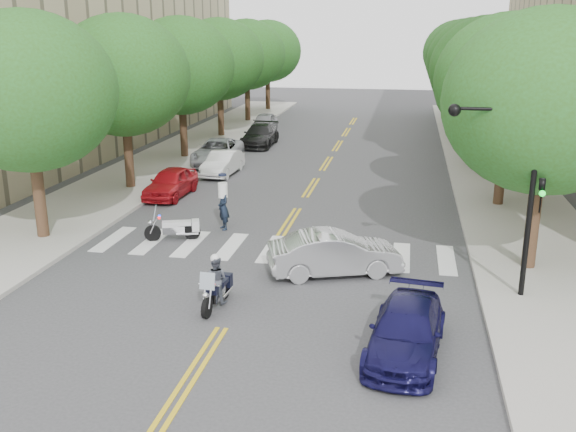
% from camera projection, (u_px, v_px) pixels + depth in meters
% --- Properties ---
extents(ground, '(140.00, 140.00, 0.00)m').
position_uv_depth(ground, '(222.00, 328.00, 17.25)').
color(ground, '#38383A').
rests_on(ground, ground).
extents(sidewalk_left, '(5.00, 60.00, 0.15)m').
position_uv_depth(sidewalk_left, '(174.00, 156.00, 39.64)').
color(sidewalk_left, '#9E9991').
rests_on(sidewalk_left, ground).
extents(sidewalk_right, '(5.00, 60.00, 0.15)m').
position_uv_depth(sidewalk_right, '(493.00, 169.00, 36.28)').
color(sidewalk_right, '#9E9991').
rests_on(sidewalk_right, ground).
extents(tree_l_0, '(6.40, 6.40, 8.45)m').
position_uv_depth(tree_l_0, '(27.00, 92.00, 22.88)').
color(tree_l_0, '#382316').
rests_on(tree_l_0, ground).
extents(tree_l_1, '(6.40, 6.40, 8.45)m').
position_uv_depth(tree_l_1, '(123.00, 76.00, 30.42)').
color(tree_l_1, '#382316').
rests_on(tree_l_1, ground).
extents(tree_l_2, '(6.40, 6.40, 8.45)m').
position_uv_depth(tree_l_2, '(181.00, 66.00, 37.96)').
color(tree_l_2, '#382316').
rests_on(tree_l_2, ground).
extents(tree_l_3, '(6.40, 6.40, 8.45)m').
position_uv_depth(tree_l_3, '(219.00, 59.00, 45.50)').
color(tree_l_3, '#382316').
rests_on(tree_l_3, ground).
extents(tree_l_4, '(6.40, 6.40, 8.45)m').
position_uv_depth(tree_l_4, '(247.00, 55.00, 53.04)').
color(tree_l_4, '#382316').
rests_on(tree_l_4, ground).
extents(tree_l_5, '(6.40, 6.40, 8.45)m').
position_uv_depth(tree_l_5, '(267.00, 51.00, 60.58)').
color(tree_l_5, '#382316').
rests_on(tree_l_5, ground).
extents(tree_r_0, '(6.40, 6.40, 8.45)m').
position_uv_depth(tree_r_0, '(546.00, 102.00, 19.77)').
color(tree_r_0, '#382316').
rests_on(tree_r_0, ground).
extents(tree_r_1, '(6.40, 6.40, 8.45)m').
position_uv_depth(tree_r_1, '(510.00, 81.00, 27.31)').
color(tree_r_1, '#382316').
rests_on(tree_r_1, ground).
extents(tree_r_2, '(6.40, 6.40, 8.45)m').
position_uv_depth(tree_r_2, '(489.00, 69.00, 34.85)').
color(tree_r_2, '#382316').
rests_on(tree_r_2, ground).
extents(tree_r_3, '(6.40, 6.40, 8.45)m').
position_uv_depth(tree_r_3, '(475.00, 62.00, 42.39)').
color(tree_r_3, '#382316').
rests_on(tree_r_3, ground).
extents(tree_r_4, '(6.40, 6.40, 8.45)m').
position_uv_depth(tree_r_4, '(466.00, 56.00, 49.93)').
color(tree_r_4, '#382316').
rests_on(tree_r_4, ground).
extents(tree_r_5, '(6.40, 6.40, 8.45)m').
position_uv_depth(tree_r_5, '(459.00, 53.00, 57.47)').
color(tree_r_5, '#382316').
rests_on(tree_r_5, ground).
extents(traffic_signal_pole, '(2.82, 0.42, 6.00)m').
position_uv_depth(traffic_signal_pole, '(516.00, 177.00, 18.12)').
color(traffic_signal_pole, black).
rests_on(traffic_signal_pole, ground).
extents(motorcycle_police, '(0.71, 2.01, 1.63)m').
position_uv_depth(motorcycle_police, '(216.00, 283.00, 18.40)').
color(motorcycle_police, black).
rests_on(motorcycle_police, ground).
extents(motorcycle_parked, '(2.04, 0.98, 1.36)m').
position_uv_depth(motorcycle_parked, '(177.00, 228.00, 24.26)').
color(motorcycle_parked, black).
rests_on(motorcycle_parked, ground).
extents(officer_standing, '(0.74, 0.80, 1.83)m').
position_uv_depth(officer_standing, '(223.00, 207.00, 25.43)').
color(officer_standing, black).
rests_on(officer_standing, ground).
extents(convertible, '(4.57, 2.88, 1.42)m').
position_uv_depth(convertible, '(335.00, 253.00, 20.84)').
color(convertible, '#B3B3B5').
rests_on(convertible, ground).
extents(sedan_blue, '(2.19, 4.38, 1.22)m').
position_uv_depth(sedan_blue, '(406.00, 331.00, 15.75)').
color(sedan_blue, '#100D3A').
rests_on(sedan_blue, ground).
extents(parked_car_a, '(1.74, 4.07, 1.37)m').
position_uv_depth(parked_car_a, '(171.00, 183.00, 30.42)').
color(parked_car_a, '#B3131B').
rests_on(parked_car_a, ground).
extents(parked_car_b, '(1.57, 3.96, 1.28)m').
position_uv_depth(parked_car_b, '(223.00, 163.00, 34.95)').
color(parked_car_b, white).
rests_on(parked_car_b, ground).
extents(parked_car_c, '(2.73, 5.33, 1.44)m').
position_uv_depth(parked_car_c, '(218.00, 152.00, 37.71)').
color(parked_car_c, '#A1A4A9').
rests_on(parked_car_c, ground).
extents(parked_car_d, '(2.09, 4.96, 1.43)m').
position_uv_depth(parked_car_d, '(260.00, 135.00, 43.43)').
color(parked_car_d, black).
rests_on(parked_car_d, ground).
extents(parked_car_e, '(1.75, 4.11, 1.38)m').
position_uv_depth(parked_car_e, '(265.00, 122.00, 49.61)').
color(parked_car_e, gray).
rests_on(parked_car_e, ground).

